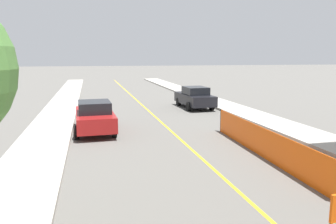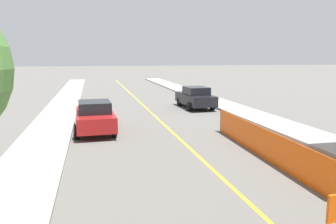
{
  "view_description": "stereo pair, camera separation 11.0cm",
  "coord_description": "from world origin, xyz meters",
  "views": [
    {
      "loc": [
        -3.98,
        12.29,
        3.76
      ],
      "look_at": [
        -0.16,
        28.17,
        1.0
      ],
      "focal_mm": 35.0,
      "sensor_mm": 36.0,
      "label": 1
    },
    {
      "loc": [
        -3.87,
        12.27,
        3.76
      ],
      "look_at": [
        -0.16,
        28.17,
        1.0
      ],
      "focal_mm": 35.0,
      "sensor_mm": 36.0,
      "label": 2
    }
  ],
  "objects": [
    {
      "name": "parked_car_curb_near",
      "position": [
        -3.79,
        28.85,
        0.8
      ],
      "size": [
        1.97,
        4.37,
        1.59
      ],
      "rotation": [
        0.0,
        0.0,
        0.04
      ],
      "color": "maroon",
      "rests_on": "ground_plane"
    },
    {
      "name": "sidewalk_left",
      "position": [
        -6.06,
        33.25,
        0.07
      ],
      "size": [
        2.29,
        66.5,
        0.15
      ],
      "color": "#ADA89E",
      "rests_on": "ground_plane"
    },
    {
      "name": "lane_stripe",
      "position": [
        0.0,
        33.25,
        0.0
      ],
      "size": [
        0.12,
        66.5,
        0.01
      ],
      "color": "gold",
      "rests_on": "ground_plane"
    },
    {
      "name": "sidewalk_right",
      "position": [
        6.06,
        33.25,
        0.07
      ],
      "size": [
        2.29,
        66.5,
        0.15
      ],
      "color": "#ADA89E",
      "rests_on": "ground_plane"
    },
    {
      "name": "parked_car_curb_mid",
      "position": [
        3.55,
        35.18,
        0.8
      ],
      "size": [
        1.99,
        4.38,
        1.59
      ],
      "rotation": [
        0.0,
        0.0,
        0.04
      ],
      "color": "black",
      "rests_on": "ground_plane"
    },
    {
      "name": "safety_mesh_fence",
      "position": [
        2.32,
        23.27,
        0.56
      ],
      "size": [
        0.31,
        8.58,
        1.13
      ],
      "rotation": [
        0.0,
        0.0,
        1.54
      ],
      "color": "#EF560C",
      "rests_on": "ground_plane"
    }
  ]
}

